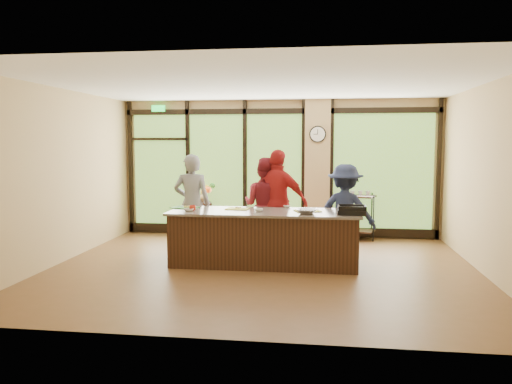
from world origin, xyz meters
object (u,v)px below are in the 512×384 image
(island_base, at_px, (264,239))
(roasting_pan, at_px, (352,212))
(bar_cart, at_px, (356,210))
(cook_left, at_px, (192,204))
(flower_stand, at_px, (203,219))
(cook_right, at_px, (345,211))

(island_base, xyz_separation_m, roasting_pan, (1.44, -0.22, 0.52))
(island_base, distance_m, roasting_pan, 1.55)
(island_base, distance_m, bar_cart, 2.98)
(island_base, xyz_separation_m, cook_left, (-1.45, 0.73, 0.49))
(flower_stand, height_order, bar_cart, bar_cart)
(cook_left, bearing_deg, cook_right, 171.88)
(flower_stand, bearing_deg, roasting_pan, -59.06)
(cook_right, xyz_separation_m, bar_cart, (0.31, 1.75, -0.21))
(island_base, bearing_deg, roasting_pan, -8.81)
(cook_right, relative_size, flower_stand, 2.26)
(cook_left, bearing_deg, island_base, 145.92)
(roasting_pan, relative_size, bar_cart, 0.42)
(bar_cart, bearing_deg, island_base, -103.69)
(roasting_pan, bearing_deg, bar_cart, 88.85)
(flower_stand, xyz_separation_m, bar_cart, (3.35, 0.00, 0.26))
(roasting_pan, xyz_separation_m, flower_stand, (-3.11, 2.67, -0.58))
(island_base, relative_size, cook_right, 1.83)
(island_base, relative_size, cook_left, 1.66)
(cook_left, distance_m, bar_cart, 3.59)
(island_base, height_order, bar_cart, bar_cart)
(roasting_pan, relative_size, flower_stand, 0.59)
(cook_left, bearing_deg, roasting_pan, 154.34)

